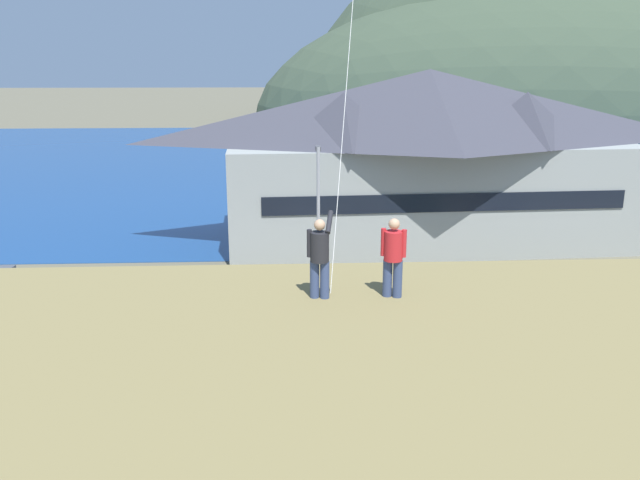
# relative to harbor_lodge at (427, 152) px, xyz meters

# --- Properties ---
(ground_plane) EXTENTS (600.00, 600.00, 0.00)m
(ground_plane) POSITION_rel_harbor_lodge_xyz_m (-7.81, -22.19, -6.01)
(ground_plane) COLOR #66604C
(parking_lot_pad) EXTENTS (40.00, 20.00, 0.10)m
(parking_lot_pad) POSITION_rel_harbor_lodge_xyz_m (-7.81, -17.19, -5.96)
(parking_lot_pad) COLOR gray
(parking_lot_pad) RESTS_ON ground
(bay_water) EXTENTS (360.00, 84.00, 0.03)m
(bay_water) POSITION_rel_harbor_lodge_xyz_m (-7.81, 37.81, -6.00)
(bay_water) COLOR navy
(bay_water) RESTS_ON ground
(far_hill_west_ridge) EXTENTS (126.64, 64.61, 54.37)m
(far_hill_west_ridge) POSITION_rel_harbor_lodge_xyz_m (47.55, 89.08, -6.01)
(far_hill_west_ridge) COLOR #3D4C38
(far_hill_west_ridge) RESTS_ON ground
(far_hill_east_peak) EXTENTS (137.09, 60.66, 87.51)m
(far_hill_east_peak) POSITION_rel_harbor_lodge_xyz_m (61.80, 96.31, -6.01)
(far_hill_east_peak) COLOR #3D4C38
(far_hill_east_peak) RESTS_ON ground
(harbor_lodge) EXTENTS (27.94, 12.57, 11.31)m
(harbor_lodge) POSITION_rel_harbor_lodge_xyz_m (0.00, 0.00, 0.00)
(harbor_lodge) COLOR #999E99
(harbor_lodge) RESTS_ON ground
(wharf_dock) EXTENTS (3.20, 15.30, 0.70)m
(wharf_dock) POSITION_rel_harbor_lodge_xyz_m (-7.24, 13.85, -5.66)
(wharf_dock) COLOR #70604C
(wharf_dock) RESTS_ON ground
(moored_boat_wharfside) EXTENTS (2.10, 5.75, 2.16)m
(moored_boat_wharfside) POSITION_rel_harbor_lodge_xyz_m (-10.47, 12.96, -5.29)
(moored_boat_wharfside) COLOR #A8A399
(moored_boat_wharfside) RESTS_ON ground
(moored_boat_outer_mooring) EXTENTS (3.01, 8.03, 2.16)m
(moored_boat_outer_mooring) POSITION_rel_harbor_lodge_xyz_m (-3.62, 11.01, -5.29)
(moored_boat_outer_mooring) COLOR navy
(moored_boat_outer_mooring) RESTS_ON ground
(moored_boat_inner_slip) EXTENTS (2.14, 6.50, 2.16)m
(moored_boat_inner_slip) POSITION_rel_harbor_lodge_xyz_m (-10.61, 14.64, -5.29)
(moored_boat_inner_slip) COLOR #23564C
(moored_boat_inner_slip) RESTS_ON ground
(parked_car_mid_row_center) EXTENTS (4.23, 2.12, 1.82)m
(parked_car_mid_row_center) POSITION_rel_harbor_lodge_xyz_m (2.39, -21.58, -4.95)
(parked_car_mid_row_center) COLOR silver
(parked_car_mid_row_center) RESTS_ON parking_lot_pad
(parked_car_mid_row_near) EXTENTS (4.36, 2.38, 1.82)m
(parked_car_mid_row_near) POSITION_rel_harbor_lodge_xyz_m (-16.66, -21.20, -4.95)
(parked_car_mid_row_near) COLOR black
(parked_car_mid_row_near) RESTS_ON parking_lot_pad
(parked_car_corner_spot) EXTENTS (4.27, 2.18, 1.82)m
(parked_car_corner_spot) POSITION_rel_harbor_lodge_xyz_m (-3.55, -21.13, -4.95)
(parked_car_corner_spot) COLOR #236633
(parked_car_corner_spot) RESTS_ON parking_lot_pad
(parked_car_lone_by_shed) EXTENTS (4.26, 2.16, 1.82)m
(parked_car_lone_by_shed) POSITION_rel_harbor_lodge_xyz_m (-9.73, -15.18, -4.95)
(parked_car_lone_by_shed) COLOR #B28923
(parked_car_lone_by_shed) RESTS_ON parking_lot_pad
(parked_car_front_row_silver) EXTENTS (4.29, 2.24, 1.82)m
(parked_car_front_row_silver) POSITION_rel_harbor_lodge_xyz_m (-3.18, -15.72, -4.95)
(parked_car_front_row_silver) COLOR #B28923
(parked_car_front_row_silver) RESTS_ON parking_lot_pad
(parked_car_back_row_left) EXTENTS (4.21, 2.07, 1.82)m
(parked_car_back_row_left) POSITION_rel_harbor_lodge_xyz_m (-15.21, -16.24, -4.95)
(parked_car_back_row_left) COLOR #9EA3A8
(parked_car_back_row_left) RESTS_ON parking_lot_pad
(parked_car_front_row_end) EXTENTS (4.33, 2.32, 1.82)m
(parked_car_front_row_end) POSITION_rel_harbor_lodge_xyz_m (1.55, -15.87, -4.95)
(parked_car_front_row_end) COLOR #236633
(parked_car_front_row_end) RESTS_ON parking_lot_pad
(parking_light_pole) EXTENTS (0.24, 0.78, 7.79)m
(parking_light_pole) POSITION_rel_harbor_lodge_xyz_m (-7.72, -11.64, -1.47)
(parking_light_pole) COLOR #ADADB2
(parking_light_pole) RESTS_ON parking_lot_pad
(person_kite_flyer) EXTENTS (0.59, 0.62, 1.86)m
(person_kite_flyer) POSITION_rel_harbor_lodge_xyz_m (-8.50, -29.07, 1.77)
(person_kite_flyer) COLOR #384770
(person_kite_flyer) RESTS_ON grassy_hill_foreground
(person_companion) EXTENTS (0.53, 0.40, 1.74)m
(person_companion) POSITION_rel_harbor_lodge_xyz_m (-6.92, -29.08, 1.75)
(person_companion) COLOR #384770
(person_companion) RESTS_ON grassy_hill_foreground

